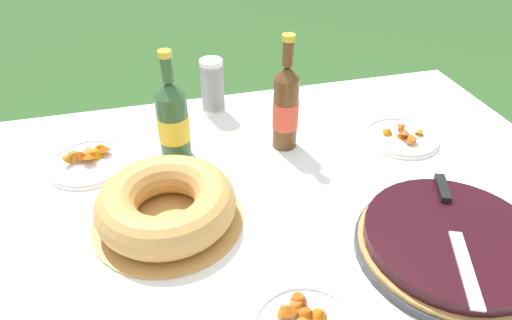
{
  "coord_description": "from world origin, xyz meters",
  "views": [
    {
      "loc": [
        -0.27,
        -0.75,
        1.41
      ],
      "look_at": [
        -0.03,
        0.14,
        0.75
      ],
      "focal_mm": 32.0,
      "sensor_mm": 36.0,
      "label": 1
    }
  ],
  "objects_px": {
    "serving_knife": "(452,222)",
    "berry_tart": "(451,244)",
    "cup_stack": "(213,87)",
    "cider_bottle_amber": "(286,107)",
    "snack_plate_near": "(402,136)",
    "bundt_cake": "(166,205)",
    "snack_plate_left": "(89,161)",
    "cider_bottle_green": "(173,120)"
  },
  "relations": [
    {
      "from": "serving_knife",
      "to": "berry_tart",
      "type": "bearing_deg",
      "value": 0.0
    },
    {
      "from": "cup_stack",
      "to": "cider_bottle_amber",
      "type": "distance_m",
      "value": 0.29
    },
    {
      "from": "berry_tart",
      "to": "snack_plate_near",
      "type": "bearing_deg",
      "value": 73.39
    },
    {
      "from": "berry_tart",
      "to": "bundt_cake",
      "type": "bearing_deg",
      "value": 156.27
    },
    {
      "from": "serving_knife",
      "to": "snack_plate_left",
      "type": "xyz_separation_m",
      "value": [
        -0.76,
        0.49,
        -0.05
      ]
    },
    {
      "from": "bundt_cake",
      "to": "snack_plate_left",
      "type": "height_order",
      "value": "bundt_cake"
    },
    {
      "from": "berry_tart",
      "to": "serving_knife",
      "type": "xyz_separation_m",
      "value": [
        0.01,
        0.03,
        0.04
      ]
    },
    {
      "from": "serving_knife",
      "to": "cup_stack",
      "type": "relative_size",
      "value": 2.02
    },
    {
      "from": "cider_bottle_amber",
      "to": "snack_plate_near",
      "type": "bearing_deg",
      "value": -9.93
    },
    {
      "from": "bundt_cake",
      "to": "cup_stack",
      "type": "xyz_separation_m",
      "value": [
        0.19,
        0.48,
        0.04
      ]
    },
    {
      "from": "cup_stack",
      "to": "cider_bottle_amber",
      "type": "xyz_separation_m",
      "value": [
        0.16,
        -0.24,
        0.04
      ]
    },
    {
      "from": "berry_tart",
      "to": "bundt_cake",
      "type": "distance_m",
      "value": 0.62
    },
    {
      "from": "bundt_cake",
      "to": "cider_bottle_green",
      "type": "height_order",
      "value": "cider_bottle_green"
    },
    {
      "from": "serving_knife",
      "to": "cider_bottle_green",
      "type": "xyz_separation_m",
      "value": [
        -0.53,
        0.48,
        0.05
      ]
    },
    {
      "from": "cider_bottle_amber",
      "to": "snack_plate_left",
      "type": "height_order",
      "value": "cider_bottle_amber"
    },
    {
      "from": "bundt_cake",
      "to": "cider_bottle_amber",
      "type": "xyz_separation_m",
      "value": [
        0.35,
        0.23,
        0.07
      ]
    },
    {
      "from": "cup_stack",
      "to": "cider_bottle_green",
      "type": "xyz_separation_m",
      "value": [
        -0.14,
        -0.22,
        0.02
      ]
    },
    {
      "from": "serving_knife",
      "to": "bundt_cake",
      "type": "distance_m",
      "value": 0.62
    },
    {
      "from": "snack_plate_left",
      "to": "serving_knife",
      "type": "bearing_deg",
      "value": -33.07
    },
    {
      "from": "snack_plate_near",
      "to": "snack_plate_left",
      "type": "relative_size",
      "value": 0.97
    },
    {
      "from": "berry_tart",
      "to": "cup_stack",
      "type": "bearing_deg",
      "value": 117.22
    },
    {
      "from": "serving_knife",
      "to": "cup_stack",
      "type": "xyz_separation_m",
      "value": [
        -0.38,
        0.7,
        0.02
      ]
    },
    {
      "from": "berry_tart",
      "to": "cup_stack",
      "type": "relative_size",
      "value": 2.25
    },
    {
      "from": "serving_knife",
      "to": "cider_bottle_amber",
      "type": "bearing_deg",
      "value": -131.17
    },
    {
      "from": "berry_tart",
      "to": "snack_plate_near",
      "type": "distance_m",
      "value": 0.44
    },
    {
      "from": "cider_bottle_green",
      "to": "serving_knife",
      "type": "bearing_deg",
      "value": -42.43
    },
    {
      "from": "cider_bottle_green",
      "to": "snack_plate_near",
      "type": "xyz_separation_m",
      "value": [
        0.64,
        -0.08,
        -0.1
      ]
    },
    {
      "from": "cider_bottle_amber",
      "to": "serving_knife",
      "type": "bearing_deg",
      "value": -63.81
    },
    {
      "from": "cup_stack",
      "to": "berry_tart",
      "type": "bearing_deg",
      "value": -62.78
    },
    {
      "from": "cider_bottle_green",
      "to": "snack_plate_left",
      "type": "bearing_deg",
      "value": 176.75
    },
    {
      "from": "snack_plate_near",
      "to": "snack_plate_left",
      "type": "bearing_deg",
      "value": 173.59
    },
    {
      "from": "berry_tart",
      "to": "bundt_cake",
      "type": "xyz_separation_m",
      "value": [
        -0.56,
        0.25,
        0.02
      ]
    },
    {
      "from": "bundt_cake",
      "to": "cup_stack",
      "type": "height_order",
      "value": "cup_stack"
    },
    {
      "from": "cider_bottle_amber",
      "to": "snack_plate_left",
      "type": "xyz_separation_m",
      "value": [
        -0.53,
        0.04,
        -0.11
      ]
    },
    {
      "from": "serving_knife",
      "to": "bundt_cake",
      "type": "relative_size",
      "value": 1.03
    },
    {
      "from": "snack_plate_near",
      "to": "snack_plate_left",
      "type": "xyz_separation_m",
      "value": [
        -0.87,
        0.1,
        0.0
      ]
    },
    {
      "from": "cup_stack",
      "to": "cider_bottle_green",
      "type": "relative_size",
      "value": 0.58
    },
    {
      "from": "cup_stack",
      "to": "snack_plate_left",
      "type": "height_order",
      "value": "cup_stack"
    },
    {
      "from": "serving_knife",
      "to": "cup_stack",
      "type": "bearing_deg",
      "value": -128.53
    },
    {
      "from": "cup_stack",
      "to": "snack_plate_near",
      "type": "relative_size",
      "value": 0.83
    },
    {
      "from": "cup_stack",
      "to": "bundt_cake",
      "type": "bearing_deg",
      "value": -111.97
    },
    {
      "from": "bundt_cake",
      "to": "cider_bottle_amber",
      "type": "bearing_deg",
      "value": 33.72
    }
  ]
}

